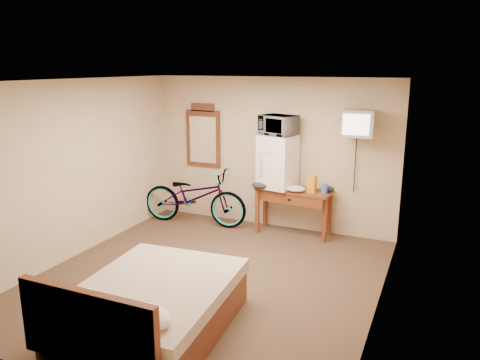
{
  "coord_description": "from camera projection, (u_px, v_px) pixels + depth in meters",
  "views": [
    {
      "loc": [
        2.62,
        -4.92,
        2.68
      ],
      "look_at": [
        0.13,
        0.73,
        1.16
      ],
      "focal_mm": 35.0,
      "sensor_mm": 36.0,
      "label": 1
    }
  ],
  "objects": [
    {
      "name": "room",
      "position": [
        206.0,
        185.0,
        5.74
      ],
      "size": [
        4.6,
        4.64,
        2.5
      ],
      "color": "#3D2E1E",
      "rests_on": "ground"
    },
    {
      "name": "desk",
      "position": [
        293.0,
        198.0,
        7.48
      ],
      "size": [
        1.25,
        0.58,
        0.75
      ],
      "color": "maroon",
      "rests_on": "floor"
    },
    {
      "name": "mini_fridge",
      "position": [
        278.0,
        161.0,
        7.48
      ],
      "size": [
        0.6,
        0.58,
        0.86
      ],
      "color": "white",
      "rests_on": "desk"
    },
    {
      "name": "microwave",
      "position": [
        278.0,
        125.0,
        7.34
      ],
      "size": [
        0.66,
        0.56,
        0.31
      ],
      "primitive_type": "imported",
      "rotation": [
        0.0,
        0.0,
        -0.37
      ],
      "color": "white",
      "rests_on": "mini_fridge"
    },
    {
      "name": "snack_bag",
      "position": [
        312.0,
        184.0,
        7.24
      ],
      "size": [
        0.15,
        0.11,
        0.27
      ],
      "primitive_type": "cube",
      "rotation": [
        0.0,
        0.0,
        -0.29
      ],
      "color": "orange",
      "rests_on": "desk"
    },
    {
      "name": "blue_cup",
      "position": [
        324.0,
        189.0,
        7.19
      ],
      "size": [
        0.09,
        0.09,
        0.16
      ],
      "primitive_type": "cylinder",
      "color": "blue",
      "rests_on": "desk"
    },
    {
      "name": "cloth_cream",
      "position": [
        295.0,
        189.0,
        7.31
      ],
      "size": [
        0.32,
        0.24,
        0.1
      ],
      "primitive_type": "ellipsoid",
      "color": "beige",
      "rests_on": "desk"
    },
    {
      "name": "cloth_dark_a",
      "position": [
        260.0,
        185.0,
        7.49
      ],
      "size": [
        0.29,
        0.22,
        0.11
      ],
      "primitive_type": "ellipsoid",
      "color": "black",
      "rests_on": "desk"
    },
    {
      "name": "cloth_dark_b",
      "position": [
        328.0,
        189.0,
        7.32
      ],
      "size": [
        0.19,
        0.16,
        0.09
      ],
      "primitive_type": "ellipsoid",
      "color": "black",
      "rests_on": "desk"
    },
    {
      "name": "crt_television",
      "position": [
        358.0,
        123.0,
        6.82
      ],
      "size": [
        0.47,
        0.58,
        0.39
      ],
      "color": "black",
      "rests_on": "room"
    },
    {
      "name": "wall_mirror",
      "position": [
        203.0,
        136.0,
        8.2
      ],
      "size": [
        0.65,
        0.04,
        1.11
      ],
      "color": "brown",
      "rests_on": "room"
    },
    {
      "name": "bicycle",
      "position": [
        195.0,
        196.0,
        8.01
      ],
      "size": [
        1.92,
        0.82,
        0.98
      ],
      "primitive_type": "imported",
      "rotation": [
        0.0,
        0.0,
        1.66
      ],
      "color": "black",
      "rests_on": "floor"
    },
    {
      "name": "bed",
      "position": [
        150.0,
        308.0,
        4.71
      ],
      "size": [
        1.57,
        2.0,
        0.9
      ],
      "color": "brown",
      "rests_on": "floor"
    }
  ]
}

